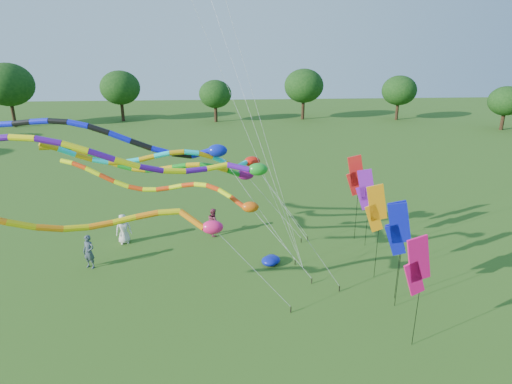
{
  "coord_description": "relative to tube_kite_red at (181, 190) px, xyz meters",
  "views": [
    {
      "loc": [
        -1.45,
        -15.46,
        11.29
      ],
      "look_at": [
        -0.01,
        3.36,
        4.8
      ],
      "focal_mm": 30.0,
      "sensor_mm": 36.0,
      "label": 1
    }
  ],
  "objects": [
    {
      "name": "ground",
      "position": [
        3.65,
        -5.04,
        -4.42
      ],
      "size": [
        160.0,
        160.0,
        0.0
      ],
      "primitive_type": "plane",
      "color": "#295015",
      "rests_on": "ground"
    },
    {
      "name": "tree_ring",
      "position": [
        1.88,
        -5.35,
        0.89
      ],
      "size": [
        113.2,
        119.42,
        9.4
      ],
      "color": "#382314",
      "rests_on": "ground"
    },
    {
      "name": "tube_kite_red",
      "position": [
        0.0,
        0.0,
        0.0
      ],
      "size": [
        12.32,
        3.35,
        6.34
      ],
      "rotation": [
        0.0,
        0.0,
        -0.3
      ],
      "color": "black",
      "rests_on": "ground"
    },
    {
      "name": "tube_kite_orange",
      "position": [
        -2.99,
        -5.45,
        0.78
      ],
      "size": [
        15.31,
        2.43,
        7.21
      ],
      "rotation": [
        0.0,
        0.0,
        0.13
      ],
      "color": "black",
      "rests_on": "ground"
    },
    {
      "name": "tube_kite_purple",
      "position": [
        -1.29,
        -3.9,
        2.65
      ],
      "size": [
        16.41,
        1.98,
        8.9
      ],
      "rotation": [
        0.0,
        0.0,
        0.11
      ],
      "color": "black",
      "rests_on": "ground"
    },
    {
      "name": "tube_kite_blue",
      "position": [
        -3.2,
        0.36,
        2.67
      ],
      "size": [
        17.13,
        1.75,
        8.86
      ],
      "rotation": [
        0.0,
        0.0,
        -0.05
      ],
      "color": "black",
      "rests_on": "ground"
    },
    {
      "name": "tube_kite_cyan",
      "position": [
        0.27,
        0.3,
        1.54
      ],
      "size": [
        12.81,
        4.37,
        7.78
      ],
      "rotation": [
        0.0,
        0.0,
        0.36
      ],
      "color": "black",
      "rests_on": "ground"
    },
    {
      "name": "tube_kite_green",
      "position": [
        -0.35,
        2.01,
        0.67
      ],
      "size": [
        13.57,
        1.49,
        7.11
      ],
      "rotation": [
        0.0,
        0.0,
        0.1
      ],
      "color": "black",
      "rests_on": "ground"
    },
    {
      "name": "banner_pole_red",
      "position": [
        9.83,
        2.93,
        -0.36
      ],
      "size": [
        1.16,
        0.11,
        5.33
      ],
      "rotation": [
        0.0,
        0.0,
        0.03
      ],
      "color": "black",
      "rests_on": "ground"
    },
    {
      "name": "banner_pole_magenta_a",
      "position": [
        9.23,
        -6.93,
        -0.87
      ],
      "size": [
        1.16,
        0.25,
        4.81
      ],
      "rotation": [
        0.0,
        0.0,
        0.15
      ],
      "color": "black",
      "rests_on": "ground"
    },
    {
      "name": "banner_pole_blue_b",
      "position": [
        9.8,
        -3.61,
        -0.75
      ],
      "size": [
        1.16,
        0.19,
        4.93
      ],
      "rotation": [
        0.0,
        0.0,
        -0.1
      ],
      "color": "black",
      "rests_on": "ground"
    },
    {
      "name": "banner_pole_blue_a",
      "position": [
        9.58,
        -4.17,
        -0.63
      ],
      "size": [
        1.14,
        0.41,
        5.06
      ],
      "rotation": [
        0.0,
        0.0,
        -0.29
      ],
      "color": "black",
      "rests_on": "ground"
    },
    {
      "name": "banner_pole_violet",
      "position": [
        10.2,
        2.06,
        -0.94
      ],
      "size": [
        1.14,
        0.38,
        4.74
      ],
      "rotation": [
        0.0,
        0.0,
        -0.26
      ],
      "color": "black",
      "rests_on": "ground"
    },
    {
      "name": "banner_pole_orange",
      "position": [
        9.49,
        -1.66,
        -0.63
      ],
      "size": [
        1.16,
        0.12,
        5.05
      ],
      "rotation": [
        0.0,
        0.0,
        -0.03
      ],
      "color": "black",
      "rests_on": "ground"
    },
    {
      "name": "blue_nylon_heap",
      "position": [
        4.23,
        0.32,
        -4.18
      ],
      "size": [
        1.48,
        1.34,
        0.52
      ],
      "color": "#0C189C",
      "rests_on": "ground"
    },
    {
      "name": "person_a",
      "position": [
        -3.9,
        3.42,
        -3.5
      ],
      "size": [
        1.03,
        0.83,
        1.83
      ],
      "primitive_type": "imported",
      "rotation": [
        0.0,
        0.0,
        0.31
      ],
      "color": "beige",
      "rests_on": "ground"
    },
    {
      "name": "person_b",
      "position": [
        -5.08,
        0.49,
        -3.49
      ],
      "size": [
        0.8,
        0.68,
        1.86
      ],
      "primitive_type": "imported",
      "rotation": [
        0.0,
        0.0,
        -0.4
      ],
      "color": "#38444E",
      "rests_on": "ground"
    },
    {
      "name": "person_c",
      "position": [
        1.44,
        4.2,
        -3.54
      ],
      "size": [
        0.9,
        1.02,
        1.75
      ],
      "primitive_type": "imported",
      "rotation": [
        0.0,
        0.0,
        1.9
      ],
      "color": "#8A3248",
      "rests_on": "ground"
    }
  ]
}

